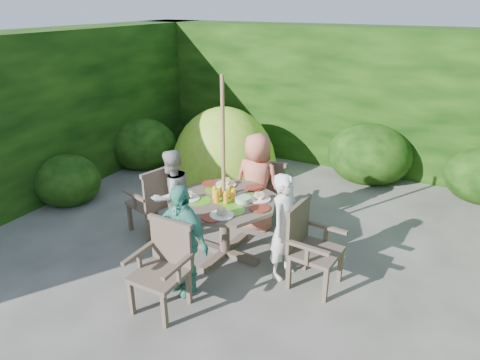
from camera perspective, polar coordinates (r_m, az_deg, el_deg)
The scene contains 13 objects.
ground at distance 5.26m, azimuth 1.77°, elevation -10.77°, with size 60.00×60.00×0.00m, color #484540.
hedge_enclosure at distance 5.85m, azimuth 7.77°, elevation 6.15°, with size 9.00×9.00×2.50m.
patio_table at distance 5.08m, azimuth -2.08°, elevation -3.80°, with size 1.37×1.37×0.90m.
parasol_pole at distance 4.89m, azimuth -2.20°, elevation 1.08°, with size 0.04×0.04×2.20m, color brown.
garden_chair_right at distance 4.71m, azimuth 9.27°, elevation -8.48°, with size 0.53×0.58×0.91m.
garden_chair_left at distance 5.76m, azimuth -11.39°, elevation -2.52°, with size 0.61×0.65×0.91m.
garden_chair_back at distance 6.00m, azimuth 3.85°, elevation -1.12°, with size 0.62×0.57×0.90m.
garden_chair_front at distance 4.42m, azimuth -10.16°, elevation -11.12°, with size 0.53×0.48×0.88m.
child_right at distance 4.75m, azimuth 6.02°, elevation -6.21°, with size 0.45×0.30×1.24m, color silver.
child_left at distance 5.54m, azimuth -9.06°, elevation -2.06°, with size 0.59×0.46×1.21m, color #989793.
child_back at distance 5.69m, azimuth 2.30°, elevation -0.32°, with size 0.66×0.43×1.35m, color #D36E57.
child_front at distance 4.53m, azimuth -7.74°, elevation -7.84°, with size 0.72×0.30×1.24m, color teal.
dome_tent at distance 7.89m, azimuth -2.15°, elevation 1.20°, with size 2.15×2.15×2.37m.
Camera 1 is at (1.92, -3.94, 2.92)m, focal length 32.00 mm.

